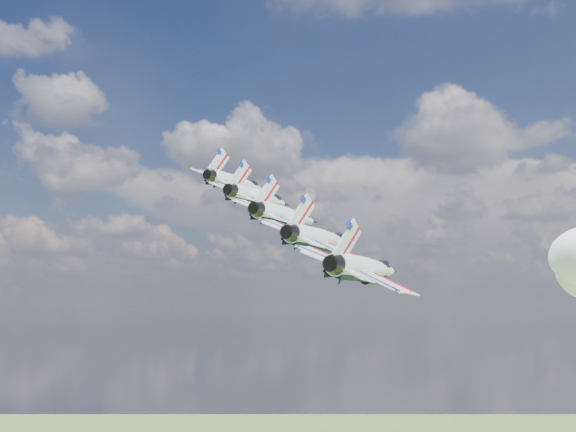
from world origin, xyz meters
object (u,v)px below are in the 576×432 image
at_px(jet_0, 238,183).
at_px(jet_4, 367,268).
at_px(jet_3, 323,239).
at_px(jet_1, 261,198).
at_px(jet_2, 288,216).

distance_m(jet_0, jet_4, 42.70).
distance_m(jet_0, jet_3, 32.03).
relative_size(jet_1, jet_2, 1.00).
height_order(jet_1, jet_2, jet_1).
distance_m(jet_1, jet_2, 10.68).
relative_size(jet_2, jet_4, 1.00).
bearing_deg(jet_2, jet_4, -39.62).
relative_size(jet_0, jet_1, 1.00).
relative_size(jet_3, jet_4, 1.00).
bearing_deg(jet_2, jet_1, 140.38).
xyz_separation_m(jet_1, jet_3, (14.77, -13.60, -7.27)).
bearing_deg(jet_0, jet_3, -39.62).
xyz_separation_m(jet_0, jet_3, (22.15, -20.40, -10.91)).
bearing_deg(jet_4, jet_0, 140.38).
bearing_deg(jet_1, jet_2, -39.62).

